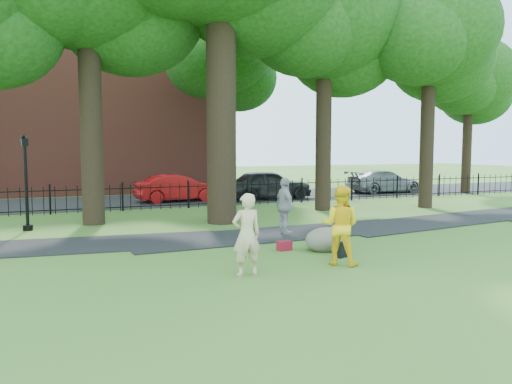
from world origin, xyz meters
name	(u,v)px	position (x,y,z in m)	size (l,w,h in m)	color
ground	(311,262)	(0.00, 0.00, 0.00)	(120.00, 120.00, 0.00)	#335F21
footpath	(281,234)	(1.00, 3.90, 0.00)	(36.00, 2.60, 0.03)	black
street	(170,200)	(0.00, 16.00, 0.00)	(80.00, 7.00, 0.02)	black
iron_fence	(188,195)	(0.00, 12.00, 0.60)	(44.00, 0.04, 1.20)	black
brick_building	(81,99)	(-4.00, 24.00, 6.00)	(18.00, 8.00, 12.00)	brown
tree_row	(222,12)	(0.52, 8.40, 8.15)	(26.82, 7.96, 12.42)	black
woman	(247,234)	(-1.93, -0.57, 0.92)	(0.67, 0.44, 1.84)	beige
man	(340,225)	(0.53, -0.48, 0.96)	(0.94, 0.73, 1.93)	yellow
pedestrian	(285,206)	(1.10, 3.82, 0.93)	(1.10, 0.46, 1.87)	#9B9B9F
boulder	(326,238)	(1.07, 1.09, 0.35)	(1.21, 0.91, 0.71)	gray
lamppost	(26,184)	(-6.71, 7.91, 1.61)	(0.33, 0.33, 3.28)	black
backpack	(341,252)	(1.00, 0.21, 0.14)	(0.38, 0.24, 0.29)	black
red_bag	(284,246)	(0.00, 1.53, 0.13)	(0.38, 0.24, 0.26)	maroon
red_sedan	(178,188)	(0.20, 14.96, 0.72)	(1.52, 4.37, 1.44)	#980B0E
grey_car	(268,185)	(5.12, 14.32, 0.81)	(1.91, 4.76, 1.62)	black
silver_car	(384,182)	(13.45, 15.15, 0.71)	(1.98, 4.88, 1.42)	gray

